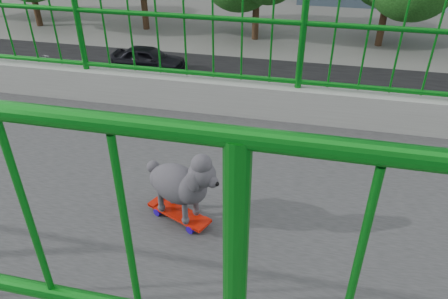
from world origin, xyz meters
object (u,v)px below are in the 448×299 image
object	(u,v)px
skateboard	(179,214)
car_1	(172,164)
car_3	(80,77)
car_6	(4,142)
car_4	(148,59)
car_2	(258,129)
poodle	(180,182)

from	to	relation	value
skateboard	car_1	xyz separation A→B (m)	(-9.33, -3.63, -6.32)
car_3	car_6	world-z (taller)	car_6
car_1	car_4	world-z (taller)	car_1
car_2	car_6	bearing A→B (deg)	109.58
poodle	car_2	world-z (taller)	poodle
car_4	car_1	bearing A→B (deg)	-154.42
car_1	car_3	world-z (taller)	car_1
skateboard	car_1	distance (m)	11.84
skateboard	car_1	world-z (taller)	skateboard
car_4	car_6	xyz separation A→B (m)	(9.60, -1.91, 0.05)
skateboard	car_6	world-z (taller)	skateboard
poodle	car_4	size ratio (longest dim) A/B	0.12
car_4	skateboard	bearing A→B (deg)	-156.51
car_4	poodle	bearing A→B (deg)	-156.45
car_1	car_6	xyz separation A→B (m)	(0.00, -6.50, 0.02)
car_3	car_6	size ratio (longest dim) A/B	0.91
car_1	car_2	xyz separation A→B (m)	(-3.20, 2.49, -0.06)
poodle	car_2	size ratio (longest dim) A/B	0.11
car_3	skateboard	bearing A→B (deg)	-146.03
car_3	car_4	distance (m)	3.98
car_2	car_3	world-z (taller)	car_3
car_6	car_3	bearing A→B (deg)	-175.88
poodle	car_4	xyz separation A→B (m)	(-18.94, -8.26, -6.61)
skateboard	poodle	size ratio (longest dim) A/B	0.88
skateboard	car_6	xyz separation A→B (m)	(-9.33, -10.14, -6.30)
car_1	car_4	distance (m)	10.64
skateboard	car_1	size ratio (longest dim) A/B	0.10
car_4	car_2	bearing A→B (deg)	-132.09
poodle	car_4	world-z (taller)	poodle
car_2	car_6	distance (m)	9.55
poodle	car_3	xyz separation A→B (m)	(-15.74, -10.63, -6.59)
poodle	car_1	distance (m)	12.00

